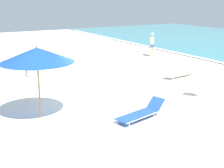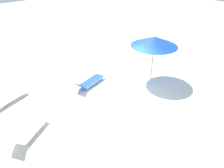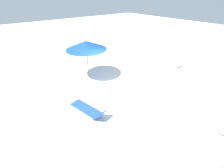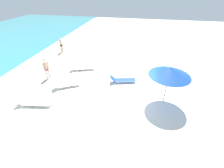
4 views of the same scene
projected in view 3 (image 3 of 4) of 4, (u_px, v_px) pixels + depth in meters
The scene contains 5 objects.
ground_plane at pixel (111, 91), 9.12m from camera, with size 60.00×60.00×0.16m.
beach_umbrella at pixel (86, 45), 9.26m from camera, with size 2.57×2.57×2.63m.
lounger_stack at pixel (170, 62), 12.28m from camera, with size 0.71×1.95×0.41m.
sun_lounger_near_water_left at pixel (189, 155), 5.22m from camera, with size 1.51×2.01×0.62m.
sun_lounger_near_water_right at pixel (88, 110), 7.27m from camera, with size 1.06×2.16×0.58m.
Camera 3 is at (4.61, 6.00, 5.06)m, focal length 24.00 mm.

